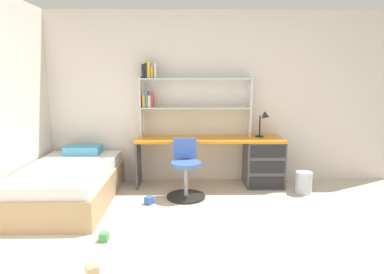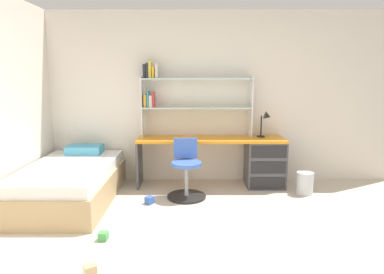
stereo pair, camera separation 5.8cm
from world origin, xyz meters
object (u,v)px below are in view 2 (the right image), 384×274
toy_block_green_2 (103,236)px  bed_platform (70,183)px  desk (250,159)px  bookshelf_hutch (182,94)px  desk_lamp (266,120)px  swivel_chair (186,175)px  waste_bin (304,183)px  toy_block_blue_0 (149,200)px  toy_block_natural_1 (90,270)px

toy_block_green_2 → bed_platform: bearing=123.0°
bed_platform → toy_block_green_2: (0.69, -1.07, -0.20)m
bed_platform → desk: bearing=14.8°
bookshelf_hutch → bed_platform: bookshelf_hutch is taller
bed_platform → desk_lamp: bearing=14.6°
swivel_chair → waste_bin: swivel_chair is taller
toy_block_blue_0 → swivel_chair: bearing=28.3°
desk_lamp → toy_block_natural_1: bearing=-129.1°
desk_lamp → bookshelf_hutch: bearing=176.0°
bed_platform → toy_block_blue_0: (1.03, -0.09, -0.20)m
toy_block_natural_1 → bookshelf_hutch: bearing=74.2°
bookshelf_hutch → toy_block_blue_0: 1.62m
bed_platform → waste_bin: 3.16m
bed_platform → bookshelf_hutch: bearing=28.5°
desk → bookshelf_hutch: bearing=172.2°
waste_bin → toy_block_green_2: 2.80m
toy_block_natural_1 → swivel_chair: bearing=67.5°
toy_block_green_2 → toy_block_natural_1: bearing=-85.4°
bookshelf_hutch → desk: bearing=-7.8°
desk → bed_platform: bearing=-165.2°
bookshelf_hutch → waste_bin: 2.15m
swivel_chair → toy_block_natural_1: swivel_chair is taller
desk_lamp → bed_platform: (-2.66, -0.69, -0.73)m
swivel_chair → bed_platform: swivel_chair is taller
desk → toy_block_blue_0: bearing=-152.4°
waste_bin → desk: bearing=153.7°
desk_lamp → swivel_chair: bearing=-155.4°
waste_bin → toy_block_green_2: waste_bin is taller
toy_block_blue_0 → toy_block_green_2: (-0.34, -0.98, -0.00)m
toy_block_blue_0 → toy_block_natural_1: bearing=-100.5°
toy_block_blue_0 → desk: bearing=27.6°
toy_block_green_2 → waste_bin: bearing=29.0°
desk → swivel_chair: (-0.93, -0.48, -0.10)m
bed_platform → toy_block_green_2: 1.29m
bookshelf_hutch → toy_block_blue_0: bookshelf_hutch is taller
swivel_chair → toy_block_green_2: bearing=-123.4°
toy_block_natural_1 → waste_bin: bearing=39.2°
toy_block_blue_0 → bookshelf_hutch: bearing=65.2°
bed_platform → waste_bin: bearing=5.3°
desk → toy_block_blue_0: desk is taller
swivel_chair → waste_bin: (1.64, 0.13, -0.16)m
toy_block_green_2 → bookshelf_hutch: bearing=68.1°
bed_platform → toy_block_natural_1: bearing=-66.1°
desk → desk_lamp: (0.23, 0.05, 0.57)m
desk → waste_bin: size_ratio=7.06×
desk_lamp → waste_bin: 1.04m
bookshelf_hutch → bed_platform: 1.97m
waste_bin → toy_block_natural_1: (-2.40, -1.96, -0.10)m
waste_bin → toy_block_green_2: bearing=-151.0°
desk → waste_bin: desk is taller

